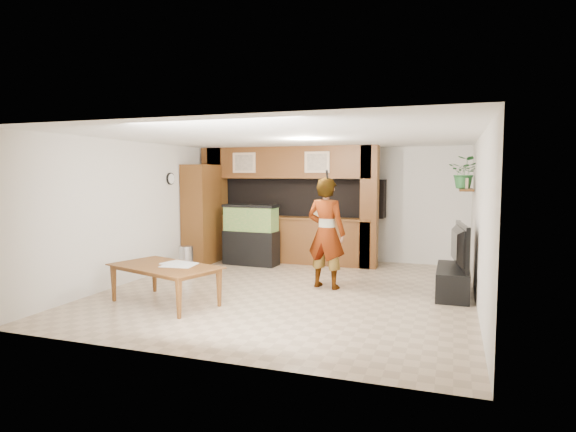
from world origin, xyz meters
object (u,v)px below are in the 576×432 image
at_px(person, 326,233).
at_px(aquarium, 251,235).
at_px(pantry_cabinet, 202,214).
at_px(television, 454,246).
at_px(dining_table, 164,285).

bearing_deg(person, aquarium, -24.05).
height_order(pantry_cabinet, television, pantry_cabinet).
relative_size(pantry_cabinet, person, 1.13).
relative_size(pantry_cabinet, television, 1.73).
bearing_deg(television, aquarium, 65.34).
height_order(pantry_cabinet, dining_table, pantry_cabinet).
distance_m(pantry_cabinet, aquarium, 1.23).
height_order(pantry_cabinet, person, pantry_cabinet).
bearing_deg(pantry_cabinet, television, -13.03).
bearing_deg(aquarium, dining_table, -86.46).
bearing_deg(person, dining_table, 54.35).
relative_size(aquarium, dining_table, 0.78).
relative_size(television, person, 0.65).
xyz_separation_m(pantry_cabinet, dining_table, (1.15, -3.28, -0.80)).
bearing_deg(dining_table, person, 59.70).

